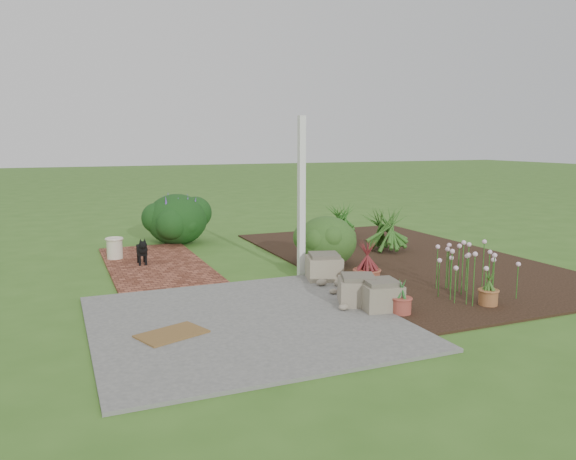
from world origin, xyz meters
name	(u,v)px	position (x,y,z in m)	size (l,w,h in m)	color
ground	(286,279)	(0.00, 0.00, 0.00)	(80.00, 80.00, 0.00)	#3B6821
concrete_patio	(245,321)	(-1.25, -1.75, 0.02)	(3.50, 3.50, 0.04)	#5B5B59
brick_path	(156,264)	(-1.70, 1.75, 0.02)	(1.60, 3.50, 0.04)	#5B2C1D
garden_bed	(404,259)	(2.50, 0.50, 0.01)	(4.00, 7.00, 0.03)	black
veranda_post	(301,197)	(0.30, 0.10, 1.25)	(0.10, 0.10, 2.50)	white
stone_trough_near	(380,296)	(0.46, -1.98, 0.20)	(0.47, 0.47, 0.32)	#746A55
stone_trough_mid	(358,291)	(0.31, -1.69, 0.20)	(0.48, 0.48, 0.32)	#7C725D
stone_trough_far	(324,268)	(0.48, -0.35, 0.21)	(0.51, 0.51, 0.34)	gray
coir_doormat	(172,334)	(-2.15, -1.94, 0.05)	(0.71, 0.45, 0.02)	brown
black_dog	(142,250)	(-1.92, 1.74, 0.30)	(0.16, 0.50, 0.43)	black
cream_ceramic_urn	(115,248)	(-2.30, 2.42, 0.22)	(0.27, 0.27, 0.37)	beige
evergreen_shrub	(327,240)	(0.97, 0.55, 0.46)	(1.01, 1.01, 0.86)	#103716
agapanthus_clump_back	(385,225)	(2.57, 1.25, 0.52)	(1.10, 1.10, 0.99)	#1C4311
agapanthus_clump_front	(340,216)	(2.59, 3.09, 0.46)	(0.98, 0.98, 0.87)	#103810
pink_flower_patch	(473,270)	(1.95, -1.94, 0.40)	(1.14, 1.14, 0.73)	#113D0F
terracotta_pot_bronze	(367,280)	(0.77, -1.13, 0.18)	(0.37, 0.37, 0.30)	brown
terracotta_pot_small_left	(488,297)	(1.84, -2.36, 0.13)	(0.24, 0.24, 0.20)	#975C33
terracotta_pot_small_right	(402,305)	(0.61, -2.23, 0.13)	(0.24, 0.24, 0.20)	#984133
purple_flowering_bush	(177,218)	(-0.92, 3.71, 0.53)	(1.25, 1.25, 1.06)	black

